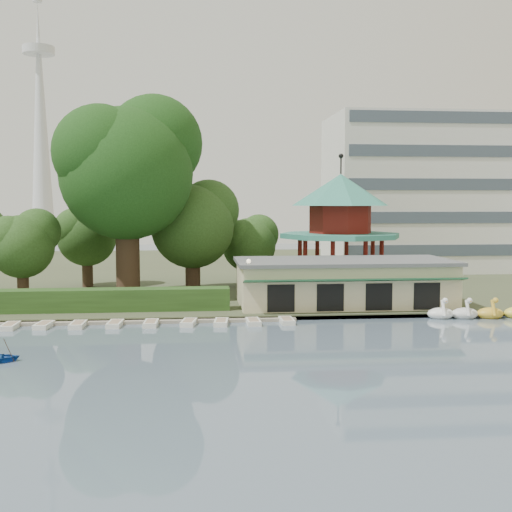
{
  "coord_description": "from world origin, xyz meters",
  "views": [
    {
      "loc": [
        -2.89,
        -32.17,
        9.22
      ],
      "look_at": [
        2.0,
        18.0,
        5.0
      ],
      "focal_mm": 45.0,
      "sensor_mm": 36.0,
      "label": 1
    }
  ],
  "objects": [
    {
      "name": "pavilion",
      "position": [
        12.0,
        32.0,
        7.48
      ],
      "size": [
        12.4,
        12.4,
        13.5
      ],
      "color": "beige",
      "rests_on": "shore"
    },
    {
      "name": "embankment",
      "position": [
        0.0,
        17.3,
        0.15
      ],
      "size": [
        220.0,
        0.6,
        0.3
      ],
      "primitive_type": "cube",
      "color": "gray",
      "rests_on": "ground"
    },
    {
      "name": "small_trees",
      "position": [
        -10.83,
        31.83,
        6.27
      ],
      "size": [
        38.95,
        16.03,
        11.15
      ],
      "color": "#3A281C",
      "rests_on": "shore"
    },
    {
      "name": "hedge",
      "position": [
        -15.0,
        20.5,
        1.3
      ],
      "size": [
        30.0,
        2.0,
        1.8
      ],
      "primitive_type": "cube",
      "color": "#2A4C1C",
      "rests_on": "shore"
    },
    {
      "name": "boathouse",
      "position": [
        10.0,
        21.97,
        2.37
      ],
      "size": [
        18.6,
        9.39,
        3.9
      ],
      "color": "beige",
      "rests_on": "shore"
    },
    {
      "name": "broadcast_tower",
      "position": [
        -42.0,
        140.0,
        33.98
      ],
      "size": [
        8.0,
        8.0,
        96.0
      ],
      "color": "silver",
      "rests_on": "ground"
    },
    {
      "name": "shore",
      "position": [
        0.0,
        52.0,
        0.2
      ],
      "size": [
        220.0,
        70.0,
        0.4
      ],
      "primitive_type": "cube",
      "color": "#424930",
      "rests_on": "ground"
    },
    {
      "name": "lamp_post",
      "position": [
        1.5,
        19.0,
        3.34
      ],
      "size": [
        0.36,
        0.36,
        4.28
      ],
      "color": "black",
      "rests_on": "shore"
    },
    {
      "name": "big_tree",
      "position": [
        -8.83,
        28.2,
        12.82
      ],
      "size": [
        13.43,
        12.51,
        18.99
      ],
      "color": "#3A281C",
      "rests_on": "shore"
    },
    {
      "name": "dock",
      "position": [
        -12.0,
        17.2,
        0.12
      ],
      "size": [
        34.0,
        1.6,
        0.24
      ],
      "primitive_type": "cube",
      "color": "gray",
      "rests_on": "ground"
    },
    {
      "name": "moored_rowboats",
      "position": [
        -11.33,
        15.78,
        0.18
      ],
      "size": [
        32.15,
        2.79,
        0.36
      ],
      "color": "silver",
      "rests_on": "ground"
    },
    {
      "name": "office_building",
      "position": [
        32.67,
        49.0,
        9.73
      ],
      "size": [
        38.0,
        18.0,
        20.0
      ],
      "color": "silver",
      "rests_on": "shore"
    },
    {
      "name": "ground_plane",
      "position": [
        0.0,
        0.0,
        0.0
      ],
      "size": [
        220.0,
        220.0,
        0.0
      ],
      "primitive_type": "plane",
      "color": "slate",
      "rests_on": "ground"
    }
  ]
}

